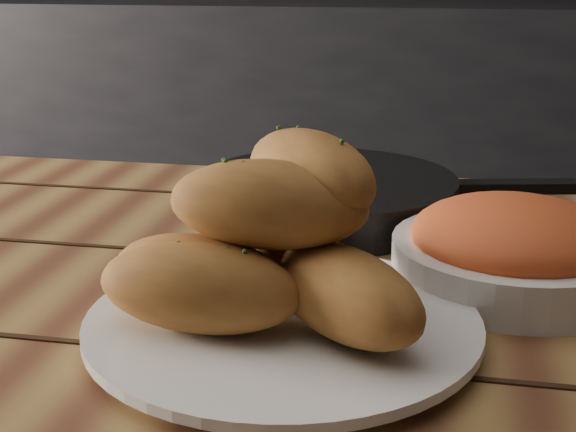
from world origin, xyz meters
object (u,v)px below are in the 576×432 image
object	(u,v)px
skillet	(330,195)
plate	(283,326)
bread_rolls	(268,249)
bowl	(514,248)
table	(300,413)

from	to	relation	value
skillet	plate	bearing A→B (deg)	-88.48
bread_rolls	bowl	size ratio (longest dim) A/B	1.25
table	bread_rolls	world-z (taller)	bread_rolls
table	plate	size ratio (longest dim) A/B	4.75
bread_rolls	bowl	xyz separation A→B (m)	(0.19, 0.14, -0.04)
plate	skillet	distance (m)	0.31
skillet	table	bearing A→B (deg)	-87.53
plate	skillet	size ratio (longest dim) A/B	0.71
bread_rolls	skillet	distance (m)	0.31
skillet	bowl	size ratio (longest dim) A/B	1.97
table	bowl	bearing A→B (deg)	24.62
table	skillet	bearing A→B (deg)	92.47
plate	bread_rolls	distance (m)	0.06
table	bowl	size ratio (longest dim) A/B	6.70
plate	bowl	world-z (taller)	bowl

